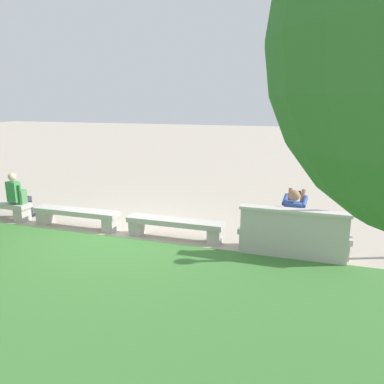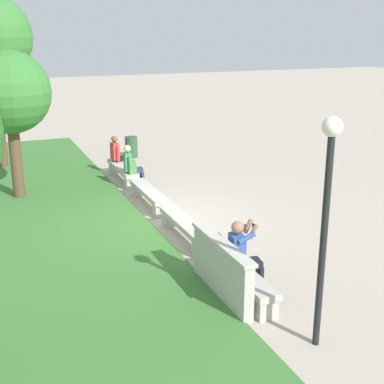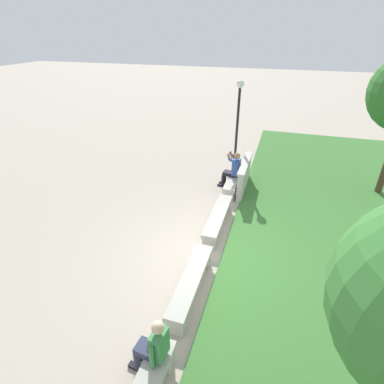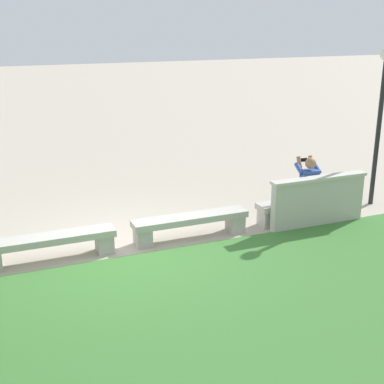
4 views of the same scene
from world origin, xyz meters
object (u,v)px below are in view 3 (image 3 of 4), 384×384
(person_distant, at_px, (154,346))
(bench_main, at_px, (234,179))
(person_photographer, at_px, (233,168))
(backpack, at_px, (157,342))
(bench_near, at_px, (218,218))
(lamp_post, at_px, (238,111))
(bench_mid, at_px, (191,282))

(person_distant, bearing_deg, bench_main, 179.45)
(person_photographer, bearing_deg, person_distant, 0.09)
(bench_main, relative_size, backpack, 5.19)
(backpack, bearing_deg, bench_near, 179.37)
(person_distant, bearing_deg, person_photographer, -179.91)
(bench_main, height_order, backpack, backpack)
(bench_near, height_order, lamp_post, lamp_post)
(bench_near, distance_m, backpack, 4.26)
(person_photographer, bearing_deg, backpack, 0.26)
(bench_main, bearing_deg, bench_near, 0.00)
(bench_near, bearing_deg, backpack, -0.63)
(person_distant, xyz_separation_m, lamp_post, (-8.80, -0.24, 1.58))
(bench_main, distance_m, bench_near, 2.57)
(bench_main, height_order, bench_near, same)
(lamp_post, bearing_deg, person_photographer, 7.05)
(bench_mid, bearing_deg, person_distant, -2.12)
(bench_near, xyz_separation_m, bench_mid, (2.57, 0.00, 0.00))
(person_distant, height_order, lamp_post, lamp_post)
(person_distant, xyz_separation_m, backpack, (-0.10, 0.02, -0.05))
(bench_mid, distance_m, person_distant, 1.82)
(bench_main, relative_size, person_distant, 1.76)
(bench_main, bearing_deg, person_distant, -0.55)
(bench_main, xyz_separation_m, lamp_post, (-1.88, -0.31, 1.94))
(lamp_post, bearing_deg, bench_mid, 2.54)
(person_photographer, xyz_separation_m, person_distant, (6.90, 0.01, -0.06))
(bench_main, xyz_separation_m, person_photographer, (0.01, -0.08, 0.43))
(bench_near, distance_m, person_photographer, 2.59)
(bench_main, relative_size, bench_mid, 1.00)
(bench_mid, distance_m, backpack, 1.71)
(backpack, bearing_deg, person_photographer, -179.74)
(bench_mid, bearing_deg, bench_near, 180.00)
(bench_mid, relative_size, backpack, 5.19)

